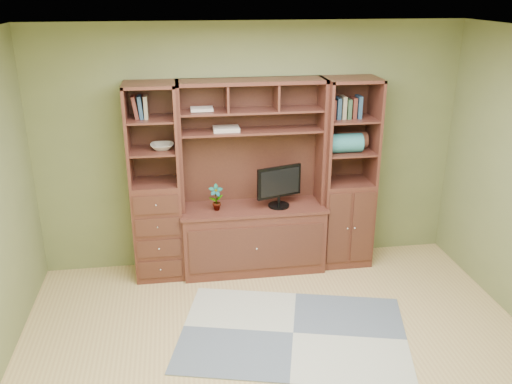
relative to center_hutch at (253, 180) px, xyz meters
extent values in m
cube|color=tan|center=(0.02, -1.73, -1.02)|extent=(4.60, 4.10, 0.04)
cube|color=white|center=(0.02, -1.73, 1.58)|extent=(4.60, 4.10, 0.04)
cube|color=olive|center=(0.02, 0.27, 0.28)|extent=(4.50, 0.04, 2.60)
cube|color=#50251C|center=(0.00, 0.00, 0.00)|extent=(1.54, 0.53, 2.05)
cube|color=#50251C|center=(-1.00, 0.04, 0.00)|extent=(0.50, 0.45, 2.05)
cube|color=#50251C|center=(1.02, 0.04, 0.00)|extent=(0.55, 0.45, 2.05)
cube|color=gray|center=(0.18, -1.26, -1.02)|extent=(2.27, 1.79, 0.01)
cube|color=black|center=(0.27, -0.03, 0.01)|extent=(0.54, 0.37, 0.61)
imported|color=#974633|center=(-0.39, -0.03, -0.16)|extent=(0.15, 0.10, 0.28)
cube|color=#C0B1A4|center=(-0.26, 0.09, 0.54)|extent=(0.26, 0.19, 0.04)
imported|color=beige|center=(-0.91, 0.04, 0.39)|extent=(0.23, 0.23, 0.06)
cube|color=teal|center=(0.97, -0.01, 0.36)|extent=(0.34, 0.20, 0.20)
cube|color=brown|center=(1.08, 0.12, 0.35)|extent=(0.32, 0.18, 0.18)
camera|label=1|loc=(-0.76, -5.24, 1.88)|focal=38.00mm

